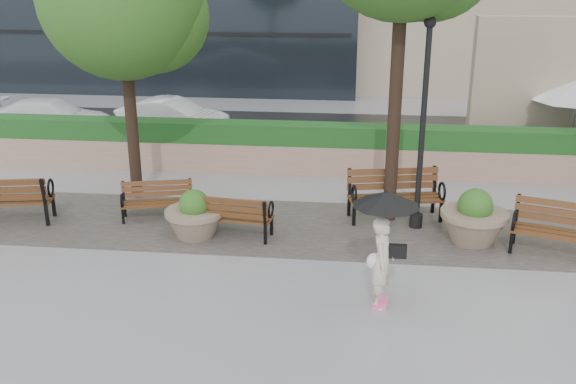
# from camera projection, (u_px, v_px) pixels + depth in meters

# --- Properties ---
(ground) EXTENTS (100.00, 100.00, 0.00)m
(ground) POSITION_uv_depth(u_px,v_px,m) (285.00, 294.00, 11.12)
(ground) COLOR gray
(ground) RESTS_ON ground
(cobble_strip) EXTENTS (28.00, 3.20, 0.01)m
(cobble_strip) POSITION_uv_depth(u_px,v_px,m) (301.00, 227.00, 13.93)
(cobble_strip) COLOR #383330
(cobble_strip) RESTS_ON ground
(hedge_wall) EXTENTS (24.00, 0.80, 1.35)m
(hedge_wall) POSITION_uv_depth(u_px,v_px,m) (315.00, 149.00, 17.46)
(hedge_wall) COLOR tan
(hedge_wall) RESTS_ON ground
(asphalt_street) EXTENTS (40.00, 7.00, 0.00)m
(asphalt_street) POSITION_uv_depth(u_px,v_px,m) (323.00, 136.00, 21.43)
(asphalt_street) COLOR black
(asphalt_street) RESTS_ON ground
(bench_0) EXTENTS (2.15, 1.19, 1.09)m
(bench_0) POSITION_uv_depth(u_px,v_px,m) (5.00, 209.00, 14.10)
(bench_0) COLOR #583519
(bench_0) RESTS_ON ground
(bench_1) EXTENTS (1.66, 0.98, 0.84)m
(bench_1) POSITION_uv_depth(u_px,v_px,m) (158.00, 208.00, 14.34)
(bench_1) COLOR #583519
(bench_1) RESTS_ON ground
(bench_2) EXTENTS (1.82, 0.91, 0.94)m
(bench_2) POSITION_uv_depth(u_px,v_px,m) (230.00, 224.00, 13.40)
(bench_2) COLOR #583519
(bench_2) RESTS_ON ground
(bench_3) EXTENTS (2.18, 1.23, 1.10)m
(bench_3) POSITION_uv_depth(u_px,v_px,m) (394.00, 205.00, 14.30)
(bench_3) COLOR #583519
(bench_3) RESTS_ON ground
(bench_4) EXTENTS (2.08, 1.34, 1.05)m
(bench_4) POSITION_uv_depth(u_px,v_px,m) (563.00, 242.00, 12.46)
(bench_4) COLOR #583519
(bench_4) RESTS_ON ground
(planter_left) EXTENTS (1.23, 1.23, 1.03)m
(planter_left) POSITION_uv_depth(u_px,v_px,m) (195.00, 218.00, 13.36)
(planter_left) COLOR #7F6B56
(planter_left) RESTS_ON ground
(planter_right) EXTENTS (1.37, 1.37, 1.15)m
(planter_right) POSITION_uv_depth(u_px,v_px,m) (474.00, 221.00, 13.09)
(planter_right) COLOR #7F6B56
(planter_right) RESTS_ON ground
(lamppost) EXTENTS (0.28, 0.28, 4.45)m
(lamppost) POSITION_uv_depth(u_px,v_px,m) (422.00, 139.00, 13.31)
(lamppost) COLOR black
(lamppost) RESTS_ON ground
(tree_0) EXTENTS (3.74, 3.69, 6.57)m
(tree_0) POSITION_uv_depth(u_px,v_px,m) (129.00, 3.00, 14.36)
(tree_0) COLOR black
(tree_0) RESTS_ON ground
(car_left) EXTENTS (4.15, 1.82, 1.19)m
(car_left) POSITION_uv_depth(u_px,v_px,m) (52.00, 117.00, 21.43)
(car_left) COLOR white
(car_left) RESTS_ON ground
(car_right) EXTENTS (3.90, 2.00, 1.23)m
(car_right) POSITION_uv_depth(u_px,v_px,m) (173.00, 117.00, 21.30)
(car_right) COLOR white
(car_right) RESTS_ON ground
(pedestrian) EXTENTS (1.09, 1.09, 1.99)m
(pedestrian) POSITION_uv_depth(u_px,v_px,m) (384.00, 238.00, 10.40)
(pedestrian) COLOR beige
(pedestrian) RESTS_ON ground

